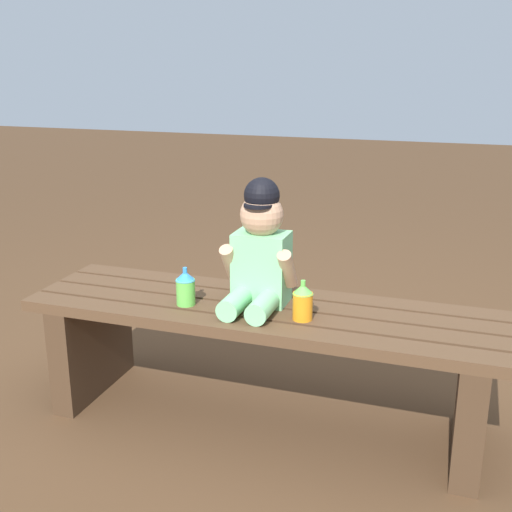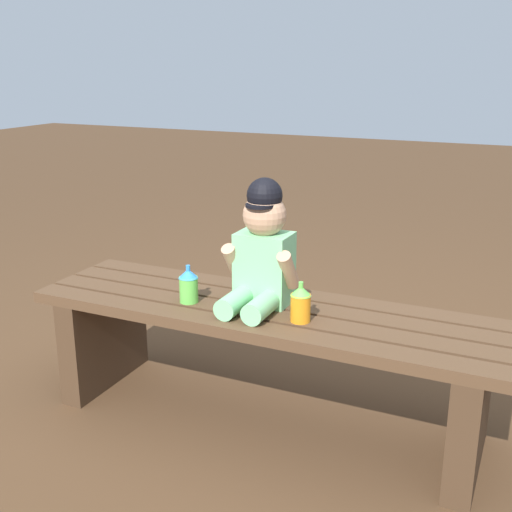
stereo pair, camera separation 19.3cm
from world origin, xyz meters
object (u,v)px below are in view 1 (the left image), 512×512
at_px(child_figure, 260,251).
at_px(sippy_cup_left, 186,287).
at_px(park_bench, 264,343).
at_px(sippy_cup_right, 303,301).

xyz_separation_m(child_figure, sippy_cup_left, (-0.22, -0.08, -0.12)).
relative_size(park_bench, sippy_cup_right, 12.33).
bearing_deg(child_figure, sippy_cup_left, -159.50).
bearing_deg(child_figure, sippy_cup_right, -26.88).
xyz_separation_m(park_bench, sippy_cup_left, (-0.24, -0.07, 0.19)).
xyz_separation_m(park_bench, child_figure, (-0.02, 0.02, 0.31)).
bearing_deg(park_bench, sippy_cup_left, -164.85).
xyz_separation_m(park_bench, sippy_cup_right, (0.14, -0.07, 0.19)).
relative_size(park_bench, sippy_cup_left, 12.33).
height_order(park_bench, sippy_cup_right, sippy_cup_right).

